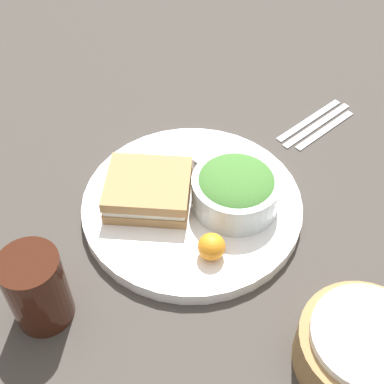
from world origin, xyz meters
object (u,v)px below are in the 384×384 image
(sandwich, at_px, (148,190))
(salad_bowl, at_px, (236,189))
(plate, at_px, (192,206))
(dressing_cup, at_px, (207,162))
(drink_glass, at_px, (37,289))
(spoon, at_px, (325,130))
(fork, at_px, (309,120))
(bread_basket, at_px, (362,349))
(knife, at_px, (317,125))

(sandwich, height_order, salad_bowl, salad_bowl)
(plate, height_order, sandwich, sandwich)
(dressing_cup, distance_m, drink_glass, 0.32)
(drink_glass, relative_size, spoon, 0.78)
(fork, bearing_deg, plate, -176.55)
(salad_bowl, relative_size, dressing_cup, 2.54)
(sandwich, distance_m, dressing_cup, 0.11)
(drink_glass, bearing_deg, plate, -155.52)
(bread_basket, bearing_deg, spoon, -112.49)
(salad_bowl, distance_m, spoon, 0.26)
(fork, bearing_deg, sandwich, 175.54)
(salad_bowl, xyz_separation_m, bread_basket, (-0.06, 0.27, -0.02))
(sandwich, distance_m, bread_basket, 0.36)
(sandwich, bearing_deg, dressing_cup, -162.35)
(drink_glass, xyz_separation_m, spoon, (-0.52, -0.21, -0.05))
(plate, relative_size, spoon, 2.26)
(bread_basket, bearing_deg, dressing_cup, -78.16)
(fork, bearing_deg, salad_bowl, -165.85)
(salad_bowl, xyz_separation_m, fork, (-0.21, -0.16, -0.05))
(dressing_cup, relative_size, spoon, 0.35)
(dressing_cup, bearing_deg, spoon, -168.83)
(salad_bowl, relative_size, fork, 0.80)
(plate, bearing_deg, spoon, -159.95)
(plate, distance_m, dressing_cup, 0.08)
(salad_bowl, bearing_deg, dressing_cup, -78.53)
(bread_basket, relative_size, fork, 0.96)
(dressing_cup, height_order, bread_basket, bread_basket)
(fork, height_order, knife, same)
(plate, xyz_separation_m, sandwich, (0.06, -0.02, 0.03))
(bread_basket, distance_m, spoon, 0.43)
(salad_bowl, height_order, spoon, salad_bowl)
(sandwich, xyz_separation_m, knife, (-0.33, -0.10, -0.04))
(dressing_cup, xyz_separation_m, bread_basket, (-0.07, 0.35, -0.00))
(plate, bearing_deg, sandwich, -20.38)
(drink_glass, height_order, spoon, drink_glass)
(fork, bearing_deg, knife, -90.00)
(salad_bowl, xyz_separation_m, drink_glass, (0.30, 0.08, 0.00))
(sandwich, relative_size, fork, 0.95)
(dressing_cup, bearing_deg, drink_glass, 30.27)
(fork, relative_size, knife, 0.95)
(salad_bowl, height_order, knife, salad_bowl)
(bread_basket, xyz_separation_m, fork, (-0.15, -0.43, -0.03))
(dressing_cup, height_order, spoon, dressing_cup)
(knife, bearing_deg, bread_basket, -134.32)
(salad_bowl, distance_m, dressing_cup, 0.08)
(fork, bearing_deg, drink_glass, -177.70)
(bread_basket, bearing_deg, plate, -68.46)
(spoon, bearing_deg, salad_bowl, -173.71)
(plate, bearing_deg, dressing_cup, -127.70)
(bread_basket, relative_size, spoon, 1.07)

